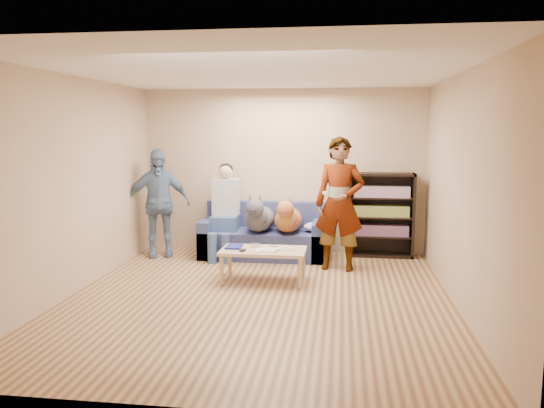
# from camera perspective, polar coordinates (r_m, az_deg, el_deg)

# --- Properties ---
(ground) EXTENTS (5.00, 5.00, 0.00)m
(ground) POSITION_cam_1_polar(r_m,az_deg,el_deg) (6.31, -1.46, -10.11)
(ground) COLOR brown
(ground) RESTS_ON ground
(ceiling) EXTENTS (5.00, 5.00, 0.00)m
(ceiling) POSITION_cam_1_polar(r_m,az_deg,el_deg) (6.03, -1.55, 14.08)
(ceiling) COLOR white
(ceiling) RESTS_ON ground
(wall_back) EXTENTS (4.50, 0.00, 4.50)m
(wall_back) POSITION_cam_1_polar(r_m,az_deg,el_deg) (8.50, 1.16, 3.56)
(wall_back) COLOR tan
(wall_back) RESTS_ON ground
(wall_front) EXTENTS (4.50, 0.00, 4.50)m
(wall_front) POSITION_cam_1_polar(r_m,az_deg,el_deg) (3.61, -7.76, -2.69)
(wall_front) COLOR tan
(wall_front) RESTS_ON ground
(wall_left) EXTENTS (0.00, 5.00, 5.00)m
(wall_left) POSITION_cam_1_polar(r_m,az_deg,el_deg) (6.76, -20.70, 1.87)
(wall_left) COLOR tan
(wall_left) RESTS_ON ground
(wall_right) EXTENTS (0.00, 5.00, 5.00)m
(wall_right) POSITION_cam_1_polar(r_m,az_deg,el_deg) (6.10, 19.87, 1.29)
(wall_right) COLOR tan
(wall_right) RESTS_ON ground
(blanket) EXTENTS (0.41, 0.35, 0.14)m
(blanket) POSITION_cam_1_polar(r_m,az_deg,el_deg) (8.05, 4.88, -2.47)
(blanket) COLOR #AEAEB3
(blanket) RESTS_ON sofa
(person_standing_right) EXTENTS (0.73, 0.53, 1.87)m
(person_standing_right) POSITION_cam_1_polar(r_m,az_deg,el_deg) (7.44, 7.27, 0.02)
(person_standing_right) COLOR gray
(person_standing_right) RESTS_ON ground
(person_standing_left) EXTENTS (1.06, 0.74, 1.67)m
(person_standing_left) POSITION_cam_1_polar(r_m,az_deg,el_deg) (8.37, -12.17, 0.10)
(person_standing_left) COLOR #6E84B0
(person_standing_left) RESTS_ON ground
(held_controller) EXTENTS (0.07, 0.13, 0.03)m
(held_controller) POSITION_cam_1_polar(r_m,az_deg,el_deg) (7.23, 5.70, 1.19)
(held_controller) COLOR white
(held_controller) RESTS_ON person_standing_right
(notebook_blue) EXTENTS (0.20, 0.26, 0.03)m
(notebook_blue) POSITION_cam_1_polar(r_m,az_deg,el_deg) (7.01, -4.12, -4.60)
(notebook_blue) COLOR navy
(notebook_blue) RESTS_ON coffee_table
(papers) EXTENTS (0.26, 0.20, 0.02)m
(papers) POSITION_cam_1_polar(r_m,az_deg,el_deg) (6.79, -0.64, -5.04)
(papers) COLOR silver
(papers) RESTS_ON coffee_table
(magazine) EXTENTS (0.22, 0.17, 0.01)m
(magazine) POSITION_cam_1_polar(r_m,az_deg,el_deg) (6.81, -0.37, -4.90)
(magazine) COLOR beige
(magazine) RESTS_ON coffee_table
(camera_silver) EXTENTS (0.11, 0.06, 0.05)m
(camera_silver) POSITION_cam_1_polar(r_m,az_deg,el_deg) (7.03, -1.76, -4.45)
(camera_silver) COLOR #B5B4B9
(camera_silver) RESTS_ON coffee_table
(controller_a) EXTENTS (0.04, 0.13, 0.03)m
(controller_a) POSITION_cam_1_polar(r_m,az_deg,el_deg) (6.96, 1.47, -4.67)
(controller_a) COLOR white
(controller_a) RESTS_ON coffee_table
(controller_b) EXTENTS (0.09, 0.06, 0.03)m
(controller_b) POSITION_cam_1_polar(r_m,az_deg,el_deg) (6.87, 2.07, -4.83)
(controller_b) COLOR white
(controller_b) RESTS_ON coffee_table
(headphone_cup_a) EXTENTS (0.07, 0.07, 0.02)m
(headphone_cup_a) POSITION_cam_1_polar(r_m,az_deg,el_deg) (6.85, 0.70, -4.91)
(headphone_cup_a) COLOR white
(headphone_cup_a) RESTS_ON coffee_table
(headphone_cup_b) EXTENTS (0.07, 0.07, 0.02)m
(headphone_cup_b) POSITION_cam_1_polar(r_m,az_deg,el_deg) (6.93, 0.78, -4.76)
(headphone_cup_b) COLOR white
(headphone_cup_b) RESTS_ON coffee_table
(pen_orange) EXTENTS (0.13, 0.06, 0.01)m
(pen_orange) POSITION_cam_1_polar(r_m,az_deg,el_deg) (6.75, -1.31, -5.17)
(pen_orange) COLOR #C6511C
(pen_orange) RESTS_ON coffee_table
(pen_black) EXTENTS (0.13, 0.08, 0.01)m
(pen_black) POSITION_cam_1_polar(r_m,az_deg,el_deg) (7.06, 0.25, -4.57)
(pen_black) COLOR black
(pen_black) RESTS_ON coffee_table
(wallet) EXTENTS (0.07, 0.12, 0.02)m
(wallet) POSITION_cam_1_polar(r_m,az_deg,el_deg) (6.82, -3.17, -5.00)
(wallet) COLOR black
(wallet) RESTS_ON coffee_table
(sofa) EXTENTS (1.90, 0.85, 0.82)m
(sofa) POSITION_cam_1_polar(r_m,az_deg,el_deg) (8.28, -0.90, -3.69)
(sofa) COLOR #515B93
(sofa) RESTS_ON ground
(person_seated) EXTENTS (0.40, 0.73, 1.47)m
(person_seated) POSITION_cam_1_polar(r_m,az_deg,el_deg) (8.18, -5.12, -0.37)
(person_seated) COLOR #425D92
(person_seated) RESTS_ON sofa
(dog_gray) EXTENTS (0.43, 1.26, 0.63)m
(dog_gray) POSITION_cam_1_polar(r_m,az_deg,el_deg) (8.00, -1.39, -1.43)
(dog_gray) COLOR #4D5057
(dog_gray) RESTS_ON sofa
(dog_tan) EXTENTS (0.41, 1.17, 0.60)m
(dog_tan) POSITION_cam_1_polar(r_m,az_deg,el_deg) (7.96, 1.72, -1.56)
(dog_tan) COLOR #A86233
(dog_tan) RESTS_ON sofa
(coffee_table) EXTENTS (1.10, 0.60, 0.42)m
(coffee_table) POSITION_cam_1_polar(r_m,az_deg,el_deg) (6.91, -0.93, -5.28)
(coffee_table) COLOR tan
(coffee_table) RESTS_ON ground
(bookshelf) EXTENTS (1.00, 0.34, 1.30)m
(bookshelf) POSITION_cam_1_polar(r_m,az_deg,el_deg) (8.37, 11.61, -0.95)
(bookshelf) COLOR black
(bookshelf) RESTS_ON ground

